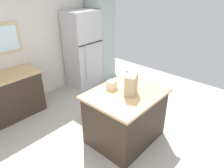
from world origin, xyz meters
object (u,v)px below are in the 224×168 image
object	(u,v)px
small_box	(112,85)
bottle	(127,77)
kitchen_island	(125,116)
shopping_bag	(131,85)
tall_cabinet	(101,40)
refrigerator	(83,50)

from	to	relation	value
small_box	bottle	world-z (taller)	bottle
kitchen_island	bottle	xyz separation A→B (m)	(0.31, 0.24, 0.55)
shopping_bag	tall_cabinet	bearing A→B (deg)	53.97
shopping_bag	small_box	size ratio (longest dim) A/B	2.64
small_box	shopping_bag	bearing A→B (deg)	-79.93
kitchen_island	refrigerator	world-z (taller)	refrigerator
tall_cabinet	bottle	size ratio (longest dim) A/B	10.43
tall_cabinet	refrigerator	bearing A→B (deg)	-179.98
kitchen_island	shopping_bag	size ratio (longest dim) A/B	3.30
kitchen_island	tall_cabinet	size ratio (longest dim) A/B	0.57
small_box	bottle	distance (m)	0.37
kitchen_island	shopping_bag	bearing A→B (deg)	-85.76
refrigerator	small_box	size ratio (longest dim) A/B	13.51
shopping_bag	small_box	xyz separation A→B (m)	(-0.06, 0.34, -0.10)
kitchen_island	tall_cabinet	xyz separation A→B (m)	(1.61, 2.13, 0.60)
bottle	tall_cabinet	bearing A→B (deg)	55.43
refrigerator	shopping_bag	distance (m)	2.41
kitchen_island	tall_cabinet	world-z (taller)	tall_cabinet
shopping_bag	refrigerator	bearing A→B (deg)	66.66
tall_cabinet	shopping_bag	world-z (taller)	tall_cabinet
kitchen_island	refrigerator	size ratio (longest dim) A/B	0.64
kitchen_island	refrigerator	bearing A→B (deg)	65.68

